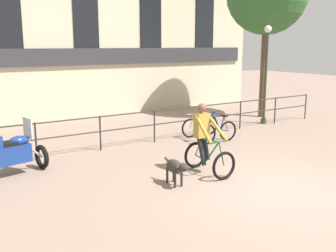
{
  "coord_description": "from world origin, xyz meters",
  "views": [
    {
      "loc": [
        -6.4,
        -5.4,
        3.09
      ],
      "look_at": [
        -1.0,
        2.86,
        1.05
      ],
      "focal_mm": 42.0,
      "sensor_mm": 36.0,
      "label": 1
    }
  ],
  "objects_px": {
    "parked_bicycle_near_lamp": "(198,130)",
    "street_lamp": "(266,69)",
    "parked_bicycle_mid_left": "(219,127)",
    "cyclist_with_bike": "(206,142)",
    "dog": "(176,167)",
    "parked_motorcycle": "(12,153)"
  },
  "relations": [
    {
      "from": "parked_bicycle_near_lamp",
      "to": "street_lamp",
      "type": "xyz_separation_m",
      "value": [
        3.97,
        0.89,
        1.8
      ]
    },
    {
      "from": "parked_motorcycle",
      "to": "street_lamp",
      "type": "distance_m",
      "value": 10.03
    },
    {
      "from": "parked_bicycle_near_lamp",
      "to": "parked_bicycle_mid_left",
      "type": "relative_size",
      "value": 1.01
    },
    {
      "from": "parked_bicycle_mid_left",
      "to": "street_lamp",
      "type": "height_order",
      "value": "street_lamp"
    },
    {
      "from": "parked_bicycle_near_lamp",
      "to": "parked_bicycle_mid_left",
      "type": "bearing_deg",
      "value": -173.54
    },
    {
      "from": "dog",
      "to": "parked_bicycle_mid_left",
      "type": "distance_m",
      "value": 4.89
    },
    {
      "from": "parked_bicycle_near_lamp",
      "to": "dog",
      "type": "bearing_deg",
      "value": 52.23
    },
    {
      "from": "dog",
      "to": "parked_bicycle_near_lamp",
      "type": "bearing_deg",
      "value": 49.32
    },
    {
      "from": "cyclist_with_bike",
      "to": "parked_motorcycle",
      "type": "bearing_deg",
      "value": 150.05
    },
    {
      "from": "parked_bicycle_near_lamp",
      "to": "parked_bicycle_mid_left",
      "type": "xyz_separation_m",
      "value": [
        0.86,
        -0.0,
        0.0
      ]
    },
    {
      "from": "cyclist_with_bike",
      "to": "parked_bicycle_mid_left",
      "type": "xyz_separation_m",
      "value": [
        2.67,
        2.65,
        -0.41
      ]
    },
    {
      "from": "cyclist_with_bike",
      "to": "dog",
      "type": "distance_m",
      "value": 1.26
    },
    {
      "from": "street_lamp",
      "to": "cyclist_with_bike",
      "type": "bearing_deg",
      "value": -148.48
    },
    {
      "from": "dog",
      "to": "cyclist_with_bike",
      "type": "bearing_deg",
      "value": 22.51
    },
    {
      "from": "cyclist_with_bike",
      "to": "street_lamp",
      "type": "xyz_separation_m",
      "value": [
        5.78,
        3.55,
        1.4
      ]
    },
    {
      "from": "dog",
      "to": "parked_bicycle_near_lamp",
      "type": "relative_size",
      "value": 0.81
    },
    {
      "from": "street_lamp",
      "to": "dog",
      "type": "bearing_deg",
      "value": -150.38
    },
    {
      "from": "parked_motorcycle",
      "to": "street_lamp",
      "type": "bearing_deg",
      "value": -94.48
    },
    {
      "from": "dog",
      "to": "parked_motorcycle",
      "type": "xyz_separation_m",
      "value": [
        -2.89,
        2.73,
        0.14
      ]
    },
    {
      "from": "cyclist_with_bike",
      "to": "parked_motorcycle",
      "type": "distance_m",
      "value": 4.67
    },
    {
      "from": "parked_bicycle_mid_left",
      "to": "parked_bicycle_near_lamp",
      "type": "bearing_deg",
      "value": 4.89
    },
    {
      "from": "parked_bicycle_mid_left",
      "to": "street_lamp",
      "type": "bearing_deg",
      "value": -159.07
    }
  ]
}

